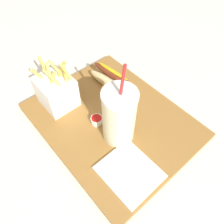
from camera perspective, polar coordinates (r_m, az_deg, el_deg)
ground_plane at (r=0.67m, az=0.00°, el=-3.17°), size 2.40×2.40×0.02m
food_tray at (r=0.65m, az=0.00°, el=-2.17°), size 0.45×0.36×0.02m
soda_cup at (r=0.54m, az=1.79°, el=-1.13°), size 0.08×0.08×0.25m
fries_basket at (r=0.66m, az=-13.94°, el=5.14°), size 0.10×0.09×0.17m
hot_dog_1 at (r=0.71m, az=0.10°, el=8.27°), size 0.17×0.07×0.07m
ketchup_cup_1 at (r=0.63m, az=-3.92°, el=-2.03°), size 0.03×0.03×0.02m
napkin_stack at (r=0.56m, az=4.48°, el=-14.97°), size 0.14×0.12×0.01m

